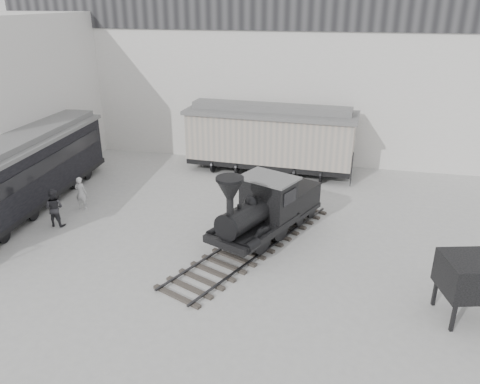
% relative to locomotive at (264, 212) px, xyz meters
% --- Properties ---
extents(ground, '(90.00, 90.00, 0.00)m').
position_rel_locomotive_xyz_m(ground, '(-2.00, -3.26, -1.29)').
color(ground, '#9E9E9B').
extents(north_wall, '(34.00, 2.51, 11.00)m').
position_rel_locomotive_xyz_m(north_wall, '(-2.00, 11.72, 4.27)').
color(north_wall, silver).
rests_on(north_wall, ground).
extents(west_pavilion, '(7.00, 12.11, 9.00)m').
position_rel_locomotive_xyz_m(west_pavilion, '(-16.50, 6.70, 3.21)').
color(west_pavilion, silver).
rests_on(west_pavilion, ground).
extents(locomotive, '(5.93, 9.89, 3.48)m').
position_rel_locomotive_xyz_m(locomotive, '(0.00, 0.00, 0.00)').
color(locomotive, '#2B2621').
rests_on(locomotive, ground).
extents(boxcar, '(10.15, 3.63, 4.10)m').
position_rel_locomotive_xyz_m(boxcar, '(-1.18, 8.63, 0.86)').
color(boxcar, black).
rests_on(boxcar, ground).
extents(passenger_coach, '(3.46, 12.95, 3.43)m').
position_rel_locomotive_xyz_m(passenger_coach, '(-12.01, 0.76, 0.61)').
color(passenger_coach, black).
rests_on(passenger_coach, ground).
extents(visitor_a, '(0.62, 0.41, 1.67)m').
position_rel_locomotive_xyz_m(visitor_a, '(-9.39, 1.16, -0.45)').
color(visitor_a, silver).
rests_on(visitor_a, ground).
extents(visitor_b, '(0.88, 0.70, 1.79)m').
position_rel_locomotive_xyz_m(visitor_b, '(-9.56, -0.83, -0.39)').
color(visitor_b, '#2E2D31').
rests_on(visitor_b, ground).
extents(coal_hopper, '(2.36, 2.10, 2.19)m').
position_rel_locomotive_xyz_m(coal_hopper, '(7.50, -3.84, 0.14)').
color(coal_hopper, black).
rests_on(coal_hopper, ground).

